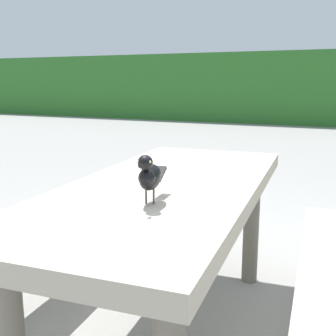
# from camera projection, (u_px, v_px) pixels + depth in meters

# --- Properties ---
(ground_plane) EXTENTS (60.00, 60.00, 0.00)m
(ground_plane) POSITION_uv_depth(u_px,v_px,m) (171.00, 318.00, 2.12)
(ground_plane) COLOR gray
(hedge_wall) EXTENTS (28.00, 1.89, 1.95)m
(hedge_wall) POSITION_uv_depth(u_px,v_px,m) (331.00, 88.00, 11.51)
(hedge_wall) COLOR #2D6B28
(hedge_wall) RESTS_ON ground
(picnic_table_foreground) EXTENTS (1.81, 1.85, 0.74)m
(picnic_table_foreground) POSITION_uv_depth(u_px,v_px,m) (166.00, 223.00, 1.85)
(picnic_table_foreground) COLOR #B2A893
(picnic_table_foreground) RESTS_ON ground
(bird_grackle) EXTENTS (0.10, 0.29, 0.18)m
(bird_grackle) POSITION_uv_depth(u_px,v_px,m) (149.00, 176.00, 1.47)
(bird_grackle) COLOR black
(bird_grackle) RESTS_ON picnic_table_foreground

